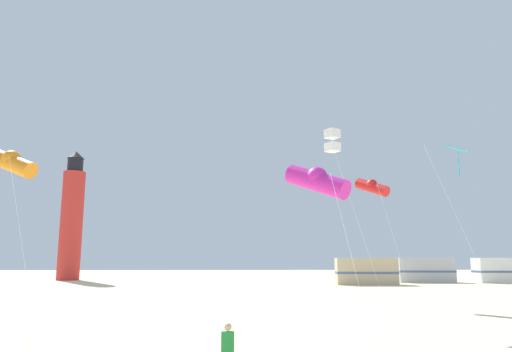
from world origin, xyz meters
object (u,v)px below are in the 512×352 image
at_px(lighthouse_distant, 72,219).
at_px(rv_van_white, 503,270).
at_px(kite_tube_magenta, 317,181).
at_px(kite_tube_scarlet, 372,187).
at_px(kite_box_white, 332,141).
at_px(kite_tube_orange, 11,162).
at_px(rv_van_tan, 366,271).
at_px(rv_van_silver, 425,270).
at_px(kite_flyer_standing, 228,344).
at_px(kite_diamond_cyan, 458,155).

height_order(lighthouse_distant, rv_van_white, lighthouse_distant).
bearing_deg(kite_tube_magenta, kite_tube_scarlet, 66.46).
bearing_deg(rv_van_white, kite_box_white, -129.85).
height_order(kite_tube_scarlet, lighthouse_distant, lighthouse_distant).
height_order(kite_tube_orange, rv_van_tan, kite_tube_orange).
relative_size(kite_tube_magenta, rv_van_white, 0.98).
bearing_deg(kite_box_white, kite_tube_scarlet, 61.04).
height_order(kite_tube_scarlet, rv_van_silver, kite_tube_scarlet).
distance_m(kite_flyer_standing, kite_diamond_cyan, 13.11).
relative_size(kite_tube_scarlet, rv_van_silver, 1.24).
distance_m(kite_flyer_standing, rv_van_silver, 47.20).
xyz_separation_m(kite_tube_orange, rv_van_white, (40.07, 34.36, -5.42)).
distance_m(lighthouse_distant, rv_van_tan, 37.62).
bearing_deg(rv_van_tan, kite_tube_orange, -122.43).
distance_m(kite_diamond_cyan, kite_tube_magenta, 7.35).
xyz_separation_m(rv_van_silver, rv_van_white, (8.73, -1.10, 0.00)).
bearing_deg(lighthouse_distant, kite_tube_magenta, -61.52).
bearing_deg(kite_tube_scarlet, kite_tube_magenta, -113.54).
relative_size(kite_tube_orange, lighthouse_distant, 0.45).
bearing_deg(kite_tube_magenta, lighthouse_distant, 118.48).
bearing_deg(kite_flyer_standing, kite_box_white, -115.67).
bearing_deg(kite_tube_scarlet, kite_diamond_cyan, -86.77).
relative_size(rv_van_tan, rv_van_silver, 1.00).
height_order(kite_flyer_standing, rv_van_tan, rv_van_tan).
relative_size(kite_tube_magenta, rv_van_silver, 0.95).
xyz_separation_m(kite_flyer_standing, lighthouse_distant, (-21.45, 48.26, 7.22)).
relative_size(kite_box_white, rv_van_silver, 1.40).
height_order(kite_box_white, rv_van_tan, kite_box_white).
relative_size(kite_diamond_cyan, rv_van_tan, 1.17).
bearing_deg(rv_van_white, kite_tube_magenta, -126.65).
distance_m(kite_tube_orange, rv_van_tan, 39.15).
bearing_deg(kite_tube_magenta, rv_van_tan, 72.29).
height_order(kite_box_white, rv_van_silver, kite_box_white).
xyz_separation_m(kite_flyer_standing, kite_diamond_cyan, (9.62, 5.98, 6.60)).
height_order(kite_tube_orange, kite_tube_scarlet, kite_tube_scarlet).
height_order(kite_flyer_standing, kite_diamond_cyan, kite_diamond_cyan).
bearing_deg(kite_box_white, rv_van_white, 50.22).
height_order(kite_diamond_cyan, lighthouse_distant, lighthouse_distant).
relative_size(kite_flyer_standing, kite_tube_magenta, 0.18).
relative_size(lighthouse_distant, rv_van_silver, 2.55).
bearing_deg(lighthouse_distant, kite_box_white, -55.73).
bearing_deg(kite_tube_magenta, kite_flyer_standing, -134.33).
distance_m(kite_flyer_standing, kite_box_white, 13.41).
bearing_deg(rv_van_tan, rv_van_white, 15.30).
distance_m(kite_diamond_cyan, kite_tube_scarlet, 10.85).
bearing_deg(kite_tube_orange, rv_van_tan, 53.28).
relative_size(kite_tube_orange, kite_box_white, 0.81).
bearing_deg(rv_van_white, lighthouse_distant, 171.58).
bearing_deg(kite_box_white, kite_tube_magenta, -106.72).
xyz_separation_m(kite_tube_magenta, kite_tube_scarlet, (5.96, 13.69, 1.88)).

